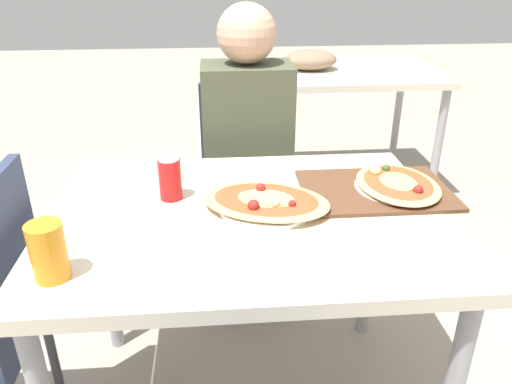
# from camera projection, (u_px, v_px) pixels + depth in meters

# --- Properties ---
(dining_table) EXTENTS (1.11, 0.82, 0.77)m
(dining_table) POSITION_uv_depth(u_px,v_px,m) (246.00, 238.00, 1.43)
(dining_table) COLOR beige
(dining_table) RESTS_ON ground_plane
(chair_far_seated) EXTENTS (0.40, 0.40, 0.92)m
(chair_far_seated) POSITION_uv_depth(u_px,v_px,m) (246.00, 181.00, 2.17)
(chair_far_seated) COLOR #2D3851
(chair_far_seated) RESTS_ON ground_plane
(person_seated) EXTENTS (0.34, 0.26, 1.26)m
(person_seated) POSITION_uv_depth(u_px,v_px,m) (248.00, 142.00, 1.96)
(person_seated) COLOR #2D2D38
(person_seated) RESTS_ON ground_plane
(pizza_main) EXTENTS (0.42, 0.35, 0.06)m
(pizza_main) POSITION_uv_depth(u_px,v_px,m) (266.00, 202.00, 1.40)
(pizza_main) COLOR white
(pizza_main) RESTS_ON dining_table
(soda_can) EXTENTS (0.07, 0.07, 0.12)m
(soda_can) POSITION_uv_depth(u_px,v_px,m) (170.00, 179.00, 1.44)
(soda_can) COLOR red
(soda_can) RESTS_ON dining_table
(drink_glass) EXTENTS (0.08, 0.08, 0.14)m
(drink_glass) POSITION_uv_depth(u_px,v_px,m) (48.00, 252.00, 1.09)
(drink_glass) COLOR orange
(drink_glass) RESTS_ON dining_table
(serving_tray) EXTENTS (0.44, 0.31, 0.01)m
(serving_tray) POSITION_uv_depth(u_px,v_px,m) (375.00, 190.00, 1.51)
(serving_tray) COLOR brown
(serving_tray) RESTS_ON dining_table
(pizza_second) EXTENTS (0.26, 0.32, 0.06)m
(pizza_second) POSITION_uv_depth(u_px,v_px,m) (397.00, 185.00, 1.51)
(pizza_second) COLOR white
(pizza_second) RESTS_ON dining_table
(background_table) EXTENTS (1.10, 0.80, 0.89)m
(background_table) POSITION_uv_depth(u_px,v_px,m) (338.00, 79.00, 3.07)
(background_table) COLOR beige
(background_table) RESTS_ON ground_plane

